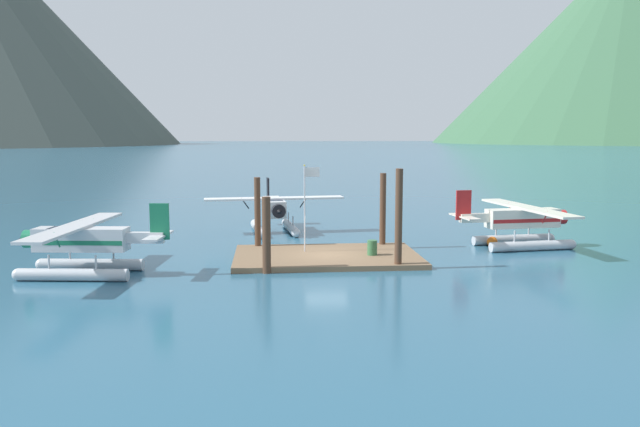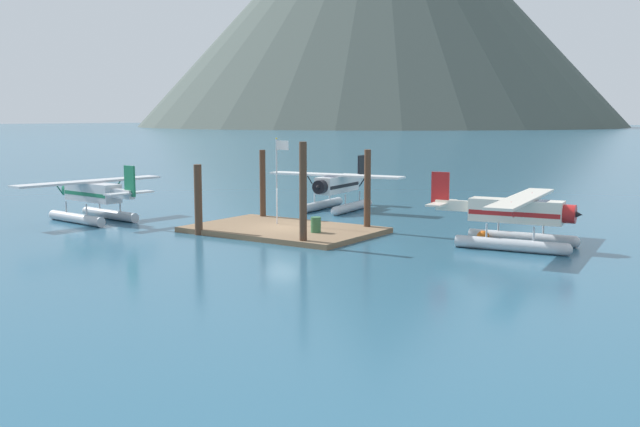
{
  "view_description": "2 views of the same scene",
  "coord_description": "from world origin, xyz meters",
  "px_view_note": "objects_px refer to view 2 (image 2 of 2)",
  "views": [
    {
      "loc": [
        -3.39,
        -36.53,
        7.41
      ],
      "look_at": [
        -0.29,
        1.21,
        2.59
      ],
      "focal_mm": 35.21,
      "sensor_mm": 36.0,
      "label": 1
    },
    {
      "loc": [
        25.94,
        -34.35,
        6.85
      ],
      "look_at": [
        2.01,
        0.9,
        1.18
      ],
      "focal_mm": 41.04,
      "sensor_mm": 36.0,
      "label": 2
    }
  ],
  "objects_px": {
    "mooring_buoy": "(483,237)",
    "seaplane_silver_port_aft": "(93,197)",
    "seaplane_cream_stbd_fwd": "(516,218)",
    "seaplane_white_bow_left": "(337,189)",
    "fuel_drum": "(316,225)",
    "flagpole": "(278,170)"
  },
  "relations": [
    {
      "from": "mooring_buoy",
      "to": "seaplane_cream_stbd_fwd",
      "type": "distance_m",
      "value": 2.29
    },
    {
      "from": "seaplane_silver_port_aft",
      "to": "seaplane_white_bow_left",
      "type": "relative_size",
      "value": 1.0
    },
    {
      "from": "fuel_drum",
      "to": "flagpole",
      "type": "bearing_deg",
      "value": 158.82
    },
    {
      "from": "seaplane_cream_stbd_fwd",
      "to": "seaplane_white_bow_left",
      "type": "bearing_deg",
      "value": 154.59
    },
    {
      "from": "seaplane_silver_port_aft",
      "to": "mooring_buoy",
      "type": "bearing_deg",
      "value": 14.62
    },
    {
      "from": "mooring_buoy",
      "to": "seaplane_white_bow_left",
      "type": "height_order",
      "value": "seaplane_white_bow_left"
    },
    {
      "from": "mooring_buoy",
      "to": "seaplane_white_bow_left",
      "type": "distance_m",
      "value": 16.11
    },
    {
      "from": "fuel_drum",
      "to": "seaplane_cream_stbd_fwd",
      "type": "xyz_separation_m",
      "value": [
        10.5,
        3.31,
        0.84
      ]
    },
    {
      "from": "mooring_buoy",
      "to": "seaplane_cream_stbd_fwd",
      "type": "relative_size",
      "value": 0.07
    },
    {
      "from": "seaplane_silver_port_aft",
      "to": "seaplane_white_bow_left",
      "type": "bearing_deg",
      "value": 53.45
    },
    {
      "from": "fuel_drum",
      "to": "mooring_buoy",
      "type": "xyz_separation_m",
      "value": [
        8.59,
        3.58,
        -0.39
      ]
    },
    {
      "from": "mooring_buoy",
      "to": "seaplane_silver_port_aft",
      "type": "relative_size",
      "value": 0.07
    },
    {
      "from": "mooring_buoy",
      "to": "seaplane_cream_stbd_fwd",
      "type": "bearing_deg",
      "value": -8.03
    },
    {
      "from": "fuel_drum",
      "to": "seaplane_cream_stbd_fwd",
      "type": "height_order",
      "value": "seaplane_cream_stbd_fwd"
    },
    {
      "from": "seaplane_cream_stbd_fwd",
      "to": "fuel_drum",
      "type": "bearing_deg",
      "value": -162.51
    },
    {
      "from": "seaplane_cream_stbd_fwd",
      "to": "seaplane_silver_port_aft",
      "type": "bearing_deg",
      "value": -166.96
    },
    {
      "from": "mooring_buoy",
      "to": "seaplane_silver_port_aft",
      "type": "height_order",
      "value": "seaplane_silver_port_aft"
    },
    {
      "from": "seaplane_cream_stbd_fwd",
      "to": "seaplane_white_bow_left",
      "type": "distance_m",
      "value": 17.9
    },
    {
      "from": "seaplane_silver_port_aft",
      "to": "seaplane_cream_stbd_fwd",
      "type": "distance_m",
      "value": 27.09
    },
    {
      "from": "seaplane_cream_stbd_fwd",
      "to": "mooring_buoy",
      "type": "bearing_deg",
      "value": 171.97
    },
    {
      "from": "seaplane_cream_stbd_fwd",
      "to": "seaplane_white_bow_left",
      "type": "height_order",
      "value": "same"
    },
    {
      "from": "seaplane_cream_stbd_fwd",
      "to": "seaplane_white_bow_left",
      "type": "relative_size",
      "value": 1.0
    }
  ]
}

